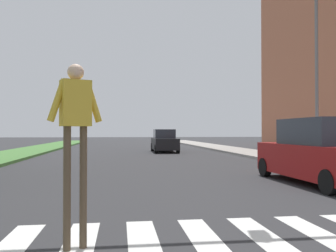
{
  "coord_description": "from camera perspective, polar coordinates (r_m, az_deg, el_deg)",
  "views": [
    {
      "loc": [
        -0.78,
        3.38,
        1.58
      ],
      "look_at": [
        1.72,
        21.8,
        1.86
      ],
      "focal_mm": 37.66,
      "sensor_mm": 36.0,
      "label": 1
    }
  ],
  "objects": [
    {
      "name": "ground_plane",
      "position": [
        26.68,
        -6.04,
        -4.26
      ],
      "size": [
        140.0,
        140.0,
        0.0
      ],
      "primitive_type": "plane",
      "color": "#2D2D30"
    },
    {
      "name": "suv_crossing",
      "position": [
        11.61,
        23.27,
        -4.01
      ],
      "size": [
        2.07,
        4.65,
        1.97
      ],
      "color": "maroon",
      "rests_on": "ground_plane"
    },
    {
      "name": "sidewalk_right",
      "position": [
        26.29,
        12.52,
        -4.14
      ],
      "size": [
        3.0,
        64.0,
        0.15
      ],
      "primitive_type": "cube",
      "color": "#9E9991",
      "rests_on": "ground_plane"
    },
    {
      "name": "street_lamp_right",
      "position": [
        17.01,
        22.64,
        9.4
      ],
      "size": [
        1.02,
        0.24,
        7.5
      ],
      "color": "slate",
      "rests_on": "sidewalk_right"
    },
    {
      "name": "median_strip",
      "position": [
        25.63,
        -23.48,
        -4.17
      ],
      "size": [
        3.51,
        64.0,
        0.15
      ],
      "primitive_type": "cube",
      "color": "#477A38",
      "rests_on": "ground_plane"
    },
    {
      "name": "crosswalk",
      "position": [
        5.39,
        1.0,
        -17.89
      ],
      "size": [
        6.75,
        2.2,
        0.01
      ],
      "color": "silver",
      "rests_on": "ground_plane"
    },
    {
      "name": "sedan_midblock",
      "position": [
        26.99,
        -0.59,
        -2.53
      ],
      "size": [
        1.83,
        4.18,
        1.73
      ],
      "color": "black",
      "rests_on": "ground_plane"
    },
    {
      "name": "pedestrian_performer",
      "position": [
        4.89,
        -14.75,
        0.1
      ],
      "size": [
        0.72,
        0.38,
        2.49
      ],
      "color": "brown",
      "rests_on": "ground_plane"
    }
  ]
}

